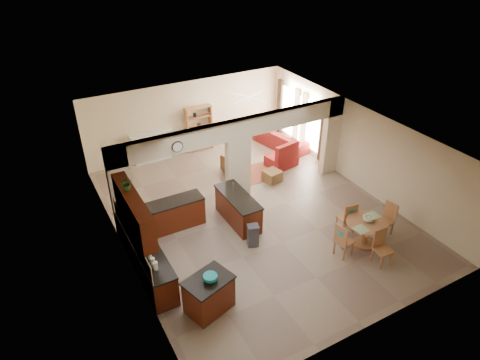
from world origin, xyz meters
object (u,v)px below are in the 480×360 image
kitchen_island (209,294)px  dining_table (366,230)px  sofa (281,139)px  armchair (235,163)px

kitchen_island → dining_table: size_ratio=1.10×
sofa → dining_table: bearing=156.7°
dining_table → sofa: 6.39m
armchair → sofa: bearing=-177.0°
kitchen_island → dining_table: (4.82, 0.02, 0.04)m
dining_table → sofa: (1.32, 6.25, -0.16)m
sofa → armchair: armchair is taller
sofa → armchair: size_ratio=3.03×
dining_table → sofa: dining_table is taller
dining_table → sofa: bearing=78.1°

